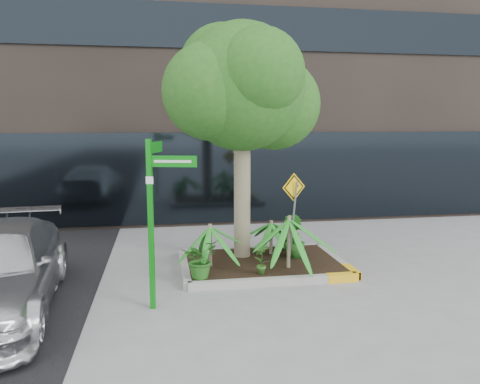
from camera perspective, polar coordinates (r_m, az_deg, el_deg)
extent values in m
plane|color=gray|center=(9.49, 1.93, -9.79)|extent=(80.00, 80.00, 0.00)
cube|color=#9E9E99|center=(10.82, 1.47, -7.07)|extent=(3.20, 0.15, 0.15)
cube|color=#9E9E99|center=(8.77, 4.30, -10.84)|extent=(3.20, 0.15, 0.15)
cube|color=#9E9E99|center=(9.59, -6.77, -9.19)|extent=(0.15, 2.20, 0.15)
cube|color=#9E9E99|center=(10.24, 11.60, -8.15)|extent=(0.15, 2.20, 0.15)
cube|color=yellow|center=(9.16, 12.35, -10.17)|extent=(0.60, 0.17, 0.15)
cube|color=black|center=(9.77, 2.73, -8.51)|extent=(3.05, 2.05, 0.06)
cylinder|color=gray|center=(9.80, 0.26, 0.58)|extent=(0.35, 0.35, 3.26)
cylinder|color=gray|center=(9.73, 0.90, 7.57)|extent=(0.62, 0.17, 1.06)
sphere|color=#215719|center=(9.74, 0.27, 12.68)|extent=(2.60, 2.60, 2.60)
sphere|color=#215719|center=(10.20, 4.23, 10.64)|extent=(1.95, 1.95, 1.95)
sphere|color=#215719|center=(9.43, -3.49, 12.15)|extent=(1.95, 1.95, 1.95)
sphere|color=#215719|center=(9.16, 2.38, 14.31)|extent=(1.74, 1.74, 1.74)
sphere|color=#215719|center=(10.26, -2.12, 14.89)|extent=(1.84, 1.84, 1.84)
cylinder|color=gray|center=(9.22, 5.96, -6.07)|extent=(0.07, 0.07, 1.03)
cylinder|color=gray|center=(9.30, -3.64, -6.49)|extent=(0.07, 0.07, 0.85)
cylinder|color=gray|center=(10.17, 3.81, -5.53)|extent=(0.07, 0.07, 0.74)
imported|color=#215B1A|center=(8.66, -4.84, -8.13)|extent=(0.89, 0.89, 0.70)
imported|color=#23591A|center=(9.97, 6.70, -5.71)|extent=(0.62, 0.62, 0.79)
imported|color=#2E621E|center=(8.85, 2.68, -8.18)|extent=(0.38, 0.38, 0.58)
imported|color=#22651D|center=(10.44, 6.30, -4.86)|extent=(0.66, 0.66, 0.85)
cube|color=#0B8113|center=(7.50, -10.81, -4.08)|extent=(0.10, 0.10, 2.72)
cube|color=#0B8113|center=(7.26, -8.23, 3.72)|extent=(0.74, 0.22, 0.17)
cube|color=#0B8113|center=(7.70, -10.29, 5.39)|extent=(0.22, 0.74, 0.17)
cube|color=white|center=(7.24, -8.23, 3.71)|extent=(0.56, 0.16, 0.04)
cube|color=white|center=(7.70, -10.40, 5.38)|extent=(0.16, 0.56, 0.04)
cube|color=white|center=(7.34, -10.98, 1.42)|extent=(0.11, 0.03, 0.12)
cylinder|color=slate|center=(9.51, 6.47, -3.62)|extent=(0.13, 0.24, 1.67)
cube|color=yellow|center=(9.37, 6.57, 0.59)|extent=(0.52, 0.24, 0.56)
cube|color=black|center=(9.36, 6.59, 0.58)|extent=(0.46, 0.20, 0.50)
cube|color=yellow|center=(9.36, 6.59, 0.58)|extent=(0.39, 0.17, 0.43)
cube|color=black|center=(9.35, 6.55, 0.52)|extent=(0.12, 0.05, 0.08)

